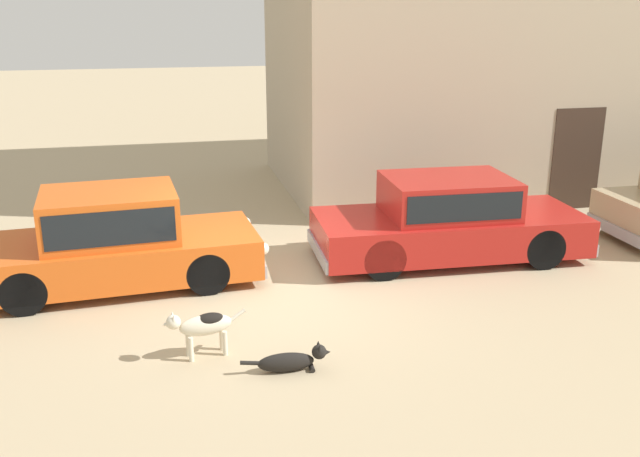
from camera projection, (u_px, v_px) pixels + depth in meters
ground_plane at (262, 295)px, 10.44m from camera, size 80.00×80.00×0.00m
parked_sedan_nearest at (114, 240)px, 10.63m from camera, size 4.45×2.03×1.47m
parked_sedan_second at (449, 218)px, 11.79m from camera, size 4.64×1.94×1.39m
stray_dog_spotted at (203, 325)px, 8.52m from camera, size 1.03×0.30×0.63m
stray_dog_tan at (292, 360)px, 8.25m from camera, size 1.07×0.23×0.33m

